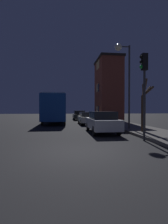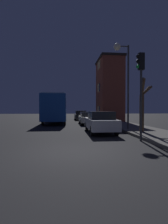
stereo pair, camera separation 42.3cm
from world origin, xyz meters
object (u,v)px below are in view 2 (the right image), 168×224
(traffic_light, at_px, (141,78))
(car_mid_lane, at_px, (88,118))
(bare_tree, at_px, (142,105))
(car_near_lane, at_px, (100,122))
(streetlamp, at_px, (122,64))
(car_far_lane, at_px, (80,115))
(bus, at_px, (56,107))

(traffic_light, relative_size, car_mid_lane, 1.01)
(bare_tree, xyz_separation_m, car_mid_lane, (-2.83, 8.17, -1.28))
(traffic_light, bearing_deg, car_mid_lane, 98.45)
(car_near_lane, relative_size, car_mid_lane, 0.97)
(streetlamp, distance_m, car_mid_lane, 8.07)
(car_far_lane, bearing_deg, car_near_lane, -89.12)
(traffic_light, relative_size, bus, 0.48)
(bus, bearing_deg, car_far_lane, 59.40)
(bare_tree, bearing_deg, streetlamp, 116.59)
(bare_tree, bearing_deg, car_far_lane, 100.35)
(bare_tree, relative_size, car_far_lane, 0.81)
(car_near_lane, height_order, car_mid_lane, car_near_lane)
(bus, distance_m, car_near_lane, 10.54)
(car_mid_lane, xyz_separation_m, car_far_lane, (-0.20, 8.45, 0.02))
(traffic_light, bearing_deg, bus, 112.23)
(bus, xyz_separation_m, car_mid_lane, (3.77, -2.42, -1.30))
(bare_tree, distance_m, car_far_lane, 16.94)
(bare_tree, relative_size, bus, 0.39)
(streetlamp, distance_m, car_far_lane, 15.66)
(car_far_lane, bearing_deg, car_mid_lane, -88.62)
(traffic_light, height_order, car_near_lane, traffic_light)
(streetlamp, xyz_separation_m, car_near_lane, (-1.90, -0.94, -4.46))
(car_mid_lane, distance_m, car_far_lane, 8.46)
(bare_tree, xyz_separation_m, car_near_lane, (-2.79, 0.84, -1.20))
(streetlamp, relative_size, car_mid_lane, 1.43)
(streetlamp, bearing_deg, bus, 122.97)
(traffic_light, xyz_separation_m, bus, (-5.36, 13.13, -1.33))
(traffic_light, bearing_deg, bare_tree, 63.99)
(car_mid_lane, bearing_deg, bare_tree, -70.89)
(car_mid_lane, relative_size, car_far_lane, 0.99)
(streetlamp, bearing_deg, bare_tree, -63.41)
(bare_tree, relative_size, car_near_lane, 0.85)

